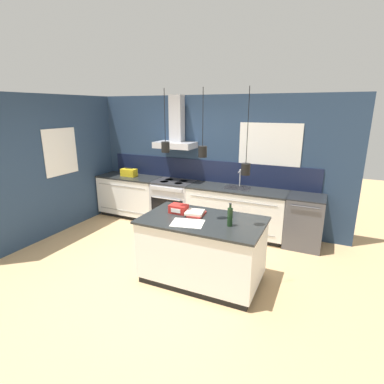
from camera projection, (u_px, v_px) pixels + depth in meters
name	position (u px, v px, depth m)	size (l,w,h in m)	color
ground_plane	(156.00, 265.00, 4.66)	(16.00, 16.00, 0.00)	tan
wall_back	(205.00, 159.00, 6.04)	(5.60, 2.21, 2.60)	navy
wall_left	(67.00, 163.00, 5.89)	(0.08, 3.80, 2.60)	navy
counter_run_left	(131.00, 196.00, 6.69)	(1.39, 0.64, 0.91)	black
counter_run_sink	(236.00, 211.00, 5.70)	(1.86, 0.64, 1.24)	black
oven_range	(174.00, 202.00, 6.24)	(0.82, 0.66, 0.91)	#B5B5BA
dishwasher	(304.00, 221.00, 5.20)	(0.62, 0.65, 0.91)	#4C4C51
kitchen_island	(202.00, 250.00, 4.16)	(1.66, 0.98, 0.91)	black
bottle_on_island	(230.00, 217.00, 3.78)	(0.07, 0.07, 0.30)	#193319
book_stack	(195.00, 213.00, 4.19)	(0.29, 0.31, 0.06)	#B2332D
red_supply_box	(179.00, 209.00, 4.28)	(0.25, 0.18, 0.12)	red
paper_pile	(188.00, 223.00, 3.89)	(0.47, 0.40, 0.01)	silver
yellow_toolbox	(129.00, 173.00, 6.55)	(0.34, 0.18, 0.19)	gold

